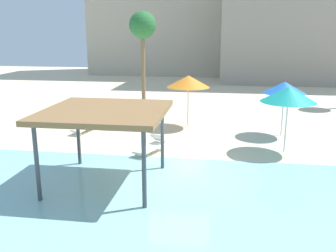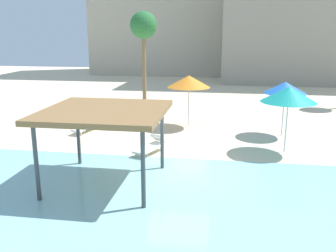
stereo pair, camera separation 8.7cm
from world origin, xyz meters
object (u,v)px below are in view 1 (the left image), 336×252
lounge_chair_1 (129,116)px  lounge_chair_0 (86,125)px  beach_umbrella_teal_4 (288,95)px  shade_pavilion (105,114)px  beach_umbrella_blue_3 (285,88)px  lounge_chair_2 (152,146)px  palm_tree_0 (143,28)px  beach_umbrella_orange_5 (188,81)px

lounge_chair_1 → lounge_chair_0: bearing=-19.6°
beach_umbrella_teal_4 → lounge_chair_0: size_ratio=1.48×
shade_pavilion → lounge_chair_1: bearing=99.5°
beach_umbrella_blue_3 → beach_umbrella_teal_4: 2.80m
beach_umbrella_blue_3 → lounge_chair_2: beach_umbrella_blue_3 is taller
lounge_chair_0 → palm_tree_0: size_ratio=0.30×
palm_tree_0 → beach_umbrella_blue_3: bearing=-38.8°
lounge_chair_0 → lounge_chair_2: (4.16, -3.05, 0.00)m
lounge_chair_0 → lounge_chair_1: same height
beach_umbrella_blue_3 → beach_umbrella_teal_4: (-0.26, -2.78, 0.10)m
palm_tree_0 → beach_umbrella_orange_5: bearing=-57.3°
lounge_chair_2 → beach_umbrella_blue_3: bearing=144.9°
beach_umbrella_blue_3 → lounge_chair_2: bearing=-148.0°
shade_pavilion → beach_umbrella_teal_4: (6.77, 4.64, 0.07)m
beach_umbrella_orange_5 → lounge_chair_1: size_ratio=1.46×
shade_pavilion → beach_umbrella_orange_5: beach_umbrella_orange_5 is taller
shade_pavilion → beach_umbrella_blue_3: 10.22m
palm_tree_0 → lounge_chair_1: bearing=-87.4°
beach_umbrella_teal_4 → lounge_chair_2: beach_umbrella_teal_4 is taller
beach_umbrella_blue_3 → beach_umbrella_teal_4: size_ratio=0.95×
beach_umbrella_teal_4 → lounge_chair_0: beach_umbrella_teal_4 is taller
shade_pavilion → lounge_chair_2: bearing=75.9°
lounge_chair_0 → lounge_chair_2: size_ratio=1.00×
lounge_chair_2 → palm_tree_0: size_ratio=0.30×
shade_pavilion → beach_umbrella_blue_3: size_ratio=1.47×
shade_pavilion → lounge_chair_1: 9.51m
beach_umbrella_orange_5 → palm_tree_0: 7.66m
beach_umbrella_orange_5 → lounge_chair_1: (-3.57, 0.59, -2.24)m
lounge_chair_1 → beach_umbrella_blue_3: bearing=94.0°
shade_pavilion → lounge_chair_0: shade_pavilion is taller
beach_umbrella_blue_3 → lounge_chair_1: 8.99m
beach_umbrella_teal_4 → lounge_chair_1: size_ratio=1.48×
lounge_chair_0 → palm_tree_0: 9.51m
beach_umbrella_teal_4 → lounge_chair_2: size_ratio=1.48×
shade_pavilion → beach_umbrella_teal_4: bearing=34.4°
beach_umbrella_blue_3 → shade_pavilion: bearing=-133.5°
beach_umbrella_blue_3 → palm_tree_0: bearing=141.2°
shade_pavilion → lounge_chair_0: (-3.26, 6.65, -2.20)m
lounge_chair_0 → lounge_chair_1: (1.73, 2.48, 0.00)m
lounge_chair_0 → lounge_chair_2: same height
beach_umbrella_teal_4 → lounge_chair_0: 10.48m
beach_umbrella_orange_5 → lounge_chair_0: size_ratio=1.46×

